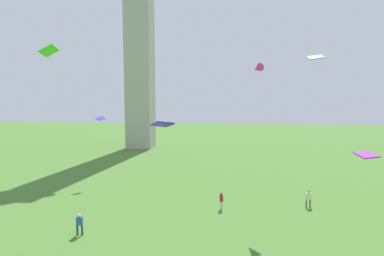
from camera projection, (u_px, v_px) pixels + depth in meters
monument_obelisk at (139, 18)px, 59.16m from camera, size 5.02×5.02×51.99m
person_1 at (221, 200)px, 26.46m from camera, size 0.33×0.47×1.56m
person_2 at (79, 223)px, 21.43m from camera, size 0.49×0.26×1.57m
person_3 at (308, 198)px, 26.99m from camera, size 0.48×0.30×1.57m
kite_flying_0 at (162, 124)px, 19.42m from camera, size 1.85×2.00×0.57m
kite_flying_2 at (257, 69)px, 26.34m from camera, size 1.14×1.32×0.87m
kite_flying_3 at (49, 51)px, 19.42m from camera, size 1.22×1.65×0.69m
kite_flying_4 at (366, 155)px, 18.54m from camera, size 1.07×1.45×0.32m
kite_flying_5 at (101, 118)px, 35.30m from camera, size 1.08×1.04×0.58m
kite_flying_6 at (316, 57)px, 16.89m from camera, size 0.94×0.63×0.40m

